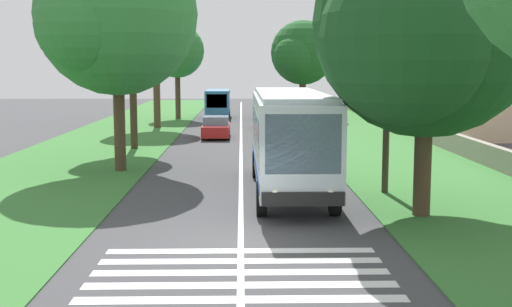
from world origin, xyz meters
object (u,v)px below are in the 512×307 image
at_px(trailing_minibus_0, 218,101).
at_px(roadside_tree_left_0, 128,8).
at_px(roadside_tree_left_1, 176,53).
at_px(roadside_tree_right_3, 421,29).
at_px(roadside_tree_right_1, 301,53).
at_px(utility_pole, 388,76).
at_px(trailing_car_0, 216,128).
at_px(trailing_car_1, 269,120).
at_px(roadside_tree_left_2, 114,19).
at_px(coach_bus, 290,135).
at_px(roadside_tree_left_3, 152,14).
at_px(roadside_tree_right_2, 301,55).

height_order(trailing_minibus_0, roadside_tree_left_0, roadside_tree_left_0).
relative_size(roadside_tree_left_1, roadside_tree_right_3, 0.88).
bearing_deg(roadside_tree_left_0, roadside_tree_right_1, -22.27).
xyz_separation_m(roadside_tree_right_1, utility_pole, (-43.49, 0.72, -1.65)).
xyz_separation_m(trailing_car_0, roadside_tree_left_0, (-5.87, 4.57, 7.18)).
bearing_deg(utility_pole, trailing_car_1, 7.21).
relative_size(trailing_minibus_0, roadside_tree_right_1, 0.73).
bearing_deg(trailing_minibus_0, roadside_tree_left_2, 173.67).
height_order(roadside_tree_left_1, roadside_tree_left_2, roadside_tree_left_2).
xyz_separation_m(coach_bus, roadside_tree_left_3, (26.14, 8.35, 6.35)).
xyz_separation_m(roadside_tree_left_1, roadside_tree_right_2, (0.03, -11.01, -0.17)).
height_order(trailing_car_1, trailing_minibus_0, trailing_minibus_0).
bearing_deg(roadside_tree_left_3, roadside_tree_right_2, -53.23).
xyz_separation_m(roadside_tree_left_1, roadside_tree_right_3, (-39.21, -11.12, -0.07)).
xyz_separation_m(trailing_car_0, trailing_minibus_0, (17.06, 0.46, 0.88)).
relative_size(coach_bus, roadside_tree_left_1, 1.34).
bearing_deg(trailing_minibus_0, roadside_tree_right_2, -99.69).
xyz_separation_m(trailing_car_1, roadside_tree_left_2, (-19.97, 7.60, 6.07)).
distance_m(roadside_tree_left_2, utility_pole, 12.47).
distance_m(roadside_tree_left_1, roadside_tree_right_2, 11.01).
xyz_separation_m(roadside_tree_left_3, roadside_tree_right_3, (-30.38, -11.97, -2.71)).
distance_m(trailing_minibus_0, roadside_tree_left_2, 31.48).
bearing_deg(trailing_car_1, trailing_car_0, 148.98).
distance_m(trailing_car_0, trailing_minibus_0, 17.09).
bearing_deg(roadside_tree_left_3, coach_bus, -162.28).
distance_m(coach_bus, trailing_car_1, 25.42).
bearing_deg(roadside_tree_left_1, coach_bus, -167.90).
distance_m(coach_bus, trailing_car_0, 19.57).
bearing_deg(utility_pole, roadside_tree_left_2, 62.42).
bearing_deg(coach_bus, roadside_tree_right_2, -5.72).
relative_size(roadside_tree_left_0, roadside_tree_left_1, 1.23).
bearing_deg(roadside_tree_left_0, roadside_tree_left_1, -1.32).
distance_m(coach_bus, roadside_tree_right_2, 35.35).
bearing_deg(coach_bus, roadside_tree_left_3, 17.72).
xyz_separation_m(roadside_tree_left_0, roadside_tree_left_2, (-7.93, -0.68, -1.11)).
height_order(roadside_tree_left_2, roadside_tree_right_1, roadside_tree_left_2).
height_order(trailing_car_1, utility_pole, utility_pole).
relative_size(coach_bus, trailing_car_1, 2.60).
relative_size(coach_bus, roadside_tree_right_1, 1.35).
bearing_deg(roadside_tree_left_2, coach_bus, -126.45).
relative_size(trailing_car_0, trailing_minibus_0, 0.72).
distance_m(trailing_car_0, roadside_tree_left_0, 10.34).
bearing_deg(roadside_tree_right_2, roadside_tree_right_3, -179.84).
relative_size(trailing_minibus_0, roadside_tree_right_2, 0.69).
height_order(trailing_minibus_0, roadside_tree_left_2, roadside_tree_left_2).
height_order(trailing_car_0, roadside_tree_left_3, roadside_tree_left_3).
xyz_separation_m(roadside_tree_left_1, roadside_tree_left_3, (-8.83, 0.85, 2.65)).
height_order(roadside_tree_left_0, roadside_tree_left_3, roadside_tree_left_3).
bearing_deg(roadside_tree_right_2, roadside_tree_left_1, 90.15).
height_order(trailing_minibus_0, roadside_tree_left_3, roadside_tree_left_3).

